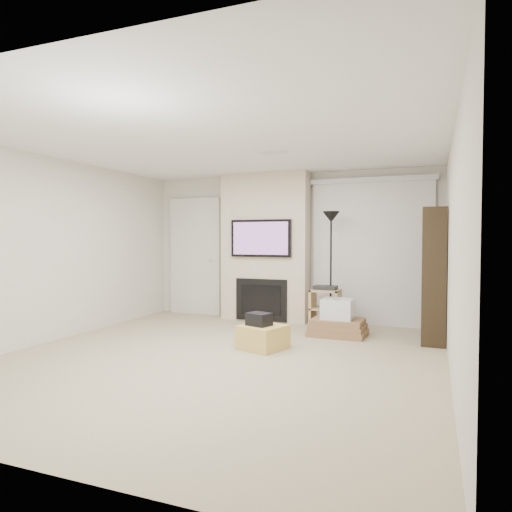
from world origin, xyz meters
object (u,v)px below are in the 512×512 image
at_px(av_stand, 325,306).
at_px(box_stack, 338,322).
at_px(floor_lamp, 331,236).
at_px(bookshelf, 434,275).
at_px(ottoman, 263,337).

xyz_separation_m(av_stand, box_stack, (0.30, -0.51, -0.14)).
xyz_separation_m(floor_lamp, bookshelf, (1.50, -0.45, -0.53)).
relative_size(ottoman, box_stack, 0.62).
distance_m(ottoman, floor_lamp, 2.17).
height_order(floor_lamp, bookshelf, floor_lamp).
xyz_separation_m(floor_lamp, box_stack, (0.22, -0.54, -1.23)).
distance_m(ottoman, bookshelf, 2.47).
bearing_deg(ottoman, bookshelf, 31.49).
bearing_deg(bookshelf, av_stand, 165.07).
bearing_deg(av_stand, bookshelf, -14.93).
bearing_deg(floor_lamp, box_stack, -67.79).
height_order(av_stand, box_stack, av_stand).
relative_size(ottoman, floor_lamp, 0.28).
xyz_separation_m(floor_lamp, av_stand, (-0.08, -0.03, -1.09)).
bearing_deg(box_stack, floor_lamp, 112.21).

